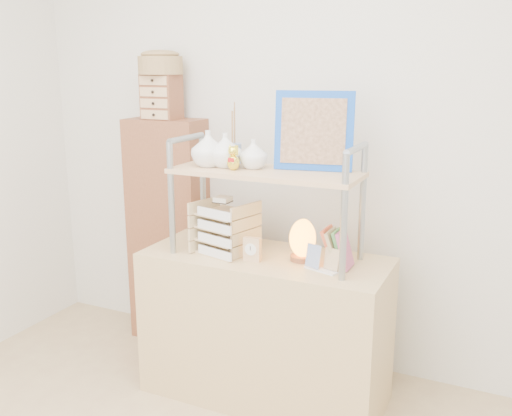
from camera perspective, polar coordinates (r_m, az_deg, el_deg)
The scene contains 10 objects.
room_shell at distance 1.92m, azimuth -9.26°, elevation 15.29°, with size 3.42×3.41×2.61m.
desk at distance 2.92m, azimuth 0.89°, elevation -11.79°, with size 1.20×0.50×0.75m, color tan.
cabinet at distance 3.49m, azimuth -8.71°, elevation -2.33°, with size 0.45×0.24×1.35m, color brown.
hutch at distance 2.70m, azimuth -0.14°, elevation 4.51°, with size 0.90×0.34×0.79m.
letter_tray at distance 2.79m, azimuth -3.25°, elevation -2.28°, with size 0.28×0.27×0.29m.
salt_lamp at distance 2.69m, azimuth 4.68°, elevation -3.16°, with size 0.13×0.12×0.20m.
desk_clock at distance 2.69m, azimuth -0.39°, elevation -4.15°, with size 0.08×0.04×0.12m.
postcard_stand at distance 2.59m, azimuth 6.57°, elevation -5.54°, with size 0.17×0.09×0.12m.
drawer_chest at distance 3.33m, azimuth -9.44°, elevation 10.89°, with size 0.20×0.16×0.25m.
woven_basket at distance 3.33m, azimuth -9.54°, elevation 13.90°, with size 0.25×0.25×0.10m, color olive.
Camera 1 is at (1.08, -1.20, 1.65)m, focal length 40.00 mm.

